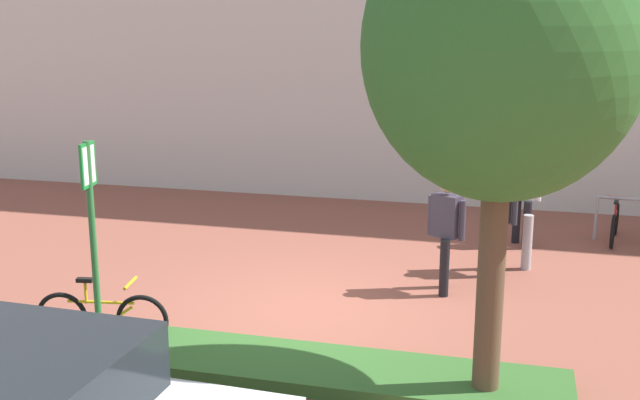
% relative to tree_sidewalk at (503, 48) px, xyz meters
% --- Properties ---
extents(ground_plane, '(60.00, 60.00, 0.00)m').
position_rel_tree_sidewalk_xyz_m(ground_plane, '(-2.42, 1.96, -3.67)').
color(ground_plane, brown).
extents(planter_strip, '(7.00, 1.10, 0.16)m').
position_rel_tree_sidewalk_xyz_m(planter_strip, '(-2.57, 0.10, -3.59)').
color(planter_strip, '#336028').
rests_on(planter_strip, ground).
extents(tree_sidewalk, '(2.72, 2.72, 5.19)m').
position_rel_tree_sidewalk_xyz_m(tree_sidewalk, '(0.00, 0.00, 0.00)').
color(tree_sidewalk, brown).
rests_on(tree_sidewalk, ground).
extents(parking_sign_post, '(0.08, 0.36, 2.58)m').
position_rel_tree_sidewalk_xyz_m(parking_sign_post, '(-4.59, 0.10, -1.99)').
color(parking_sign_post, '#2D7238').
rests_on(parking_sign_post, ground).
extents(bike_at_sign, '(1.67, 0.44, 0.86)m').
position_rel_tree_sidewalk_xyz_m(bike_at_sign, '(-4.65, 0.27, -3.32)').
color(bike_at_sign, black).
rests_on(bike_at_sign, ground).
extents(bollard_steel, '(0.16, 0.16, 0.90)m').
position_rel_tree_sidewalk_xyz_m(bollard_steel, '(0.42, 4.61, -3.22)').
color(bollard_steel, '#ADADB2').
rests_on(bollard_steel, ground).
extents(person_shirt_blue, '(0.61, 0.47, 1.72)m').
position_rel_tree_sidewalk_xyz_m(person_shirt_blue, '(0.33, 5.95, -2.68)').
color(person_shirt_blue, black).
rests_on(person_shirt_blue, ground).
extents(person_suited_navy, '(0.54, 0.53, 1.72)m').
position_rel_tree_sidewalk_xyz_m(person_suited_navy, '(-0.02, 4.32, -2.68)').
color(person_suited_navy, black).
rests_on(person_suited_navy, ground).
extents(person_suited_dark, '(0.56, 0.51, 1.72)m').
position_rel_tree_sidewalk_xyz_m(person_suited_dark, '(-0.75, 3.23, -2.68)').
color(person_suited_dark, black).
rests_on(person_suited_dark, ground).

